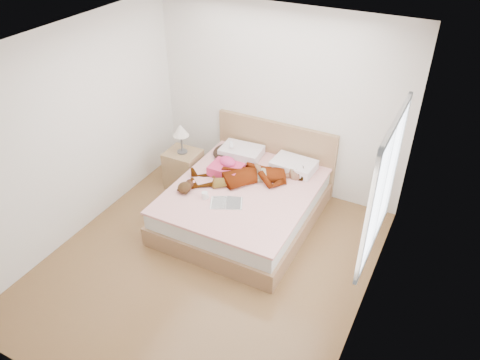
{
  "coord_description": "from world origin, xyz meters",
  "views": [
    {
      "loc": [
        2.23,
        -3.46,
        3.96
      ],
      "look_at": [
        0.0,
        0.85,
        0.7
      ],
      "focal_mm": 35.0,
      "sensor_mm": 36.0,
      "label": 1
    }
  ],
  "objects": [
    {
      "name": "towel",
      "position": [
        -0.37,
        1.16,
        0.6
      ],
      "size": [
        0.42,
        0.36,
        0.22
      ],
      "color": "#D73A66",
      "rests_on": "bed"
    },
    {
      "name": "hair",
      "position": [
        -0.59,
        1.63,
        0.55
      ],
      "size": [
        0.45,
        0.55,
        0.08
      ],
      "primitive_type": "ellipsoid",
      "rotation": [
        0.0,
        0.0,
        0.05
      ],
      "color": "black",
      "rests_on": "bed"
    },
    {
      "name": "plush_toy",
      "position": [
        -0.62,
        0.55,
        0.58
      ],
      "size": [
        0.19,
        0.27,
        0.14
      ],
      "color": "#311F0D",
      "rests_on": "bed"
    },
    {
      "name": "magazine",
      "position": [
        -0.04,
        0.56,
        0.52
      ],
      "size": [
        0.46,
        0.4,
        0.02
      ],
      "color": "white",
      "rests_on": "bed"
    },
    {
      "name": "room_shell",
      "position": [
        1.77,
        0.3,
        1.5
      ],
      "size": [
        4.0,
        4.0,
        4.0
      ],
      "color": "white",
      "rests_on": "ground"
    },
    {
      "name": "coffee_mug",
      "position": [
        -0.33,
        0.54,
        0.55
      ],
      "size": [
        0.12,
        0.09,
        0.09
      ],
      "color": "white",
      "rests_on": "bed"
    },
    {
      "name": "bed",
      "position": [
        0.0,
        1.04,
        0.28
      ],
      "size": [
        1.8,
        2.08,
        1.0
      ],
      "color": "brown",
      "rests_on": "ground"
    },
    {
      "name": "woman",
      "position": [
        -0.02,
        1.18,
        0.62
      ],
      "size": [
        1.66,
        1.36,
        0.22
      ],
      "primitive_type": "imported",
      "rotation": [
        0.0,
        0.0,
        -1.0
      ],
      "color": "white",
      "rests_on": "bed"
    },
    {
      "name": "phone",
      "position": [
        -0.52,
        1.58,
        0.71
      ],
      "size": [
        0.1,
        0.11,
        0.06
      ],
      "primitive_type": "cube",
      "rotation": [
        0.44,
        0.0,
        0.57
      ],
      "color": "silver",
      "rests_on": "bed"
    },
    {
      "name": "ground",
      "position": [
        0.0,
        0.0,
        0.0
      ],
      "size": [
        4.0,
        4.0,
        0.0
      ],
      "primitive_type": "plane",
      "color": "#503019",
      "rests_on": "ground"
    },
    {
      "name": "nightstand",
      "position": [
        -1.14,
        1.27,
        0.34
      ],
      "size": [
        0.48,
        0.42,
        1.01
      ],
      "color": "olive",
      "rests_on": "ground"
    }
  ]
}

